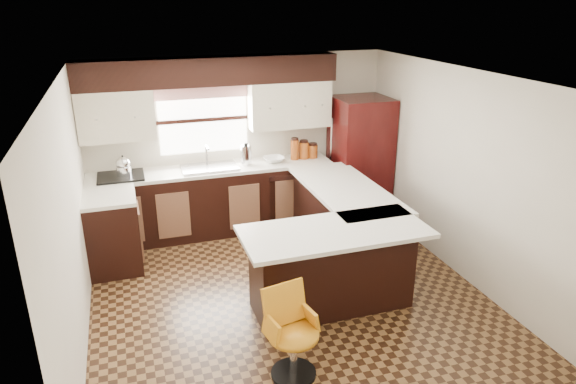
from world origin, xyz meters
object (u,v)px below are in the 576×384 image
object	(u,v)px
peninsula_long	(341,225)
bar_chair	(294,336)
peninsula_return	(332,269)
refrigerator	(360,159)

from	to	relation	value
peninsula_long	bar_chair	bearing A→B (deg)	-123.70
peninsula_long	peninsula_return	distance (m)	1.11
peninsula_return	refrigerator	xyz separation A→B (m)	(1.32, 2.15, 0.45)
peninsula_long	bar_chair	distance (m)	2.26
refrigerator	bar_chair	xyz separation A→B (m)	(-2.05, -3.05, -0.49)
refrigerator	peninsula_long	bearing A→B (deg)	-124.20
peninsula_return	bar_chair	distance (m)	1.16
peninsula_return	bar_chair	world-z (taller)	peninsula_return
peninsula_return	refrigerator	distance (m)	2.56
refrigerator	bar_chair	bearing A→B (deg)	-123.89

